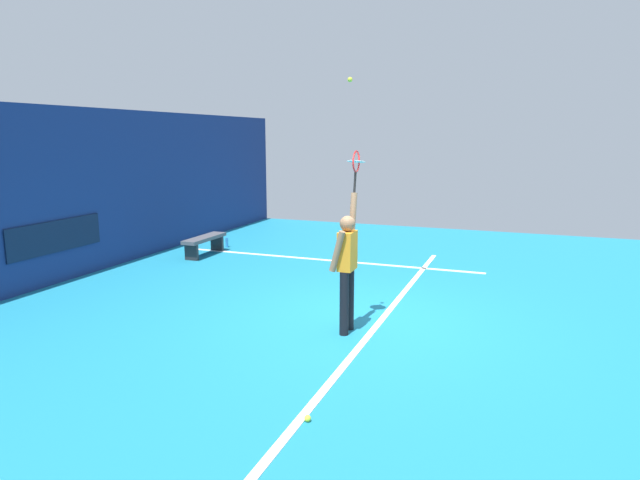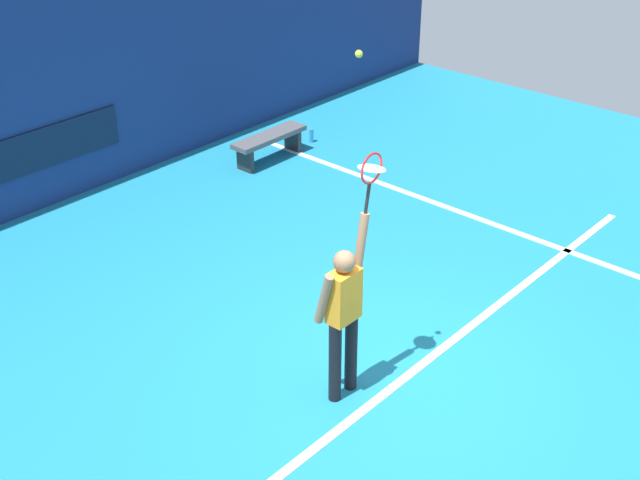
# 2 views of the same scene
# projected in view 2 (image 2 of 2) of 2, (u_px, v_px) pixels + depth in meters

# --- Properties ---
(ground_plane) EXTENTS (18.00, 18.00, 0.00)m
(ground_plane) POSITION_uv_depth(u_px,v_px,m) (387.00, 371.00, 9.20)
(ground_plane) COLOR teal
(back_wall) EXTENTS (18.00, 0.20, 3.34)m
(back_wall) POSITION_uv_depth(u_px,v_px,m) (40.00, 92.00, 11.99)
(back_wall) COLOR navy
(back_wall) RESTS_ON ground_plane
(sponsor_banner_center) EXTENTS (2.20, 0.03, 0.60)m
(sponsor_banner_center) POSITION_uv_depth(u_px,v_px,m) (53.00, 145.00, 12.30)
(sponsor_banner_center) COLOR #0C1933
(court_baseline) EXTENTS (10.00, 0.10, 0.01)m
(court_baseline) POSITION_uv_depth(u_px,v_px,m) (404.00, 379.00, 9.07)
(court_baseline) COLOR white
(court_baseline) RESTS_ON ground_plane
(court_sideline) EXTENTS (0.10, 7.00, 0.01)m
(court_sideline) POSITION_uv_depth(u_px,v_px,m) (430.00, 201.00, 12.73)
(court_sideline) COLOR white
(court_sideline) RESTS_ON ground_plane
(tennis_player) EXTENTS (0.59, 0.31, 1.99)m
(tennis_player) POSITION_uv_depth(u_px,v_px,m) (343.00, 311.00, 8.40)
(tennis_player) COLOR black
(tennis_player) RESTS_ON ground_plane
(tennis_racket) EXTENTS (0.36, 0.27, 0.62)m
(tennis_racket) POSITION_uv_depth(u_px,v_px,m) (371.00, 172.00, 7.96)
(tennis_racket) COLOR black
(tennis_ball) EXTENTS (0.07, 0.07, 0.07)m
(tennis_ball) POSITION_uv_depth(u_px,v_px,m) (359.00, 54.00, 7.33)
(tennis_ball) COLOR #CCE033
(court_bench) EXTENTS (1.40, 0.36, 0.45)m
(court_bench) POSITION_uv_depth(u_px,v_px,m) (269.00, 141.00, 13.89)
(court_bench) COLOR #4C4C51
(court_bench) RESTS_ON ground_plane
(water_bottle) EXTENTS (0.07, 0.07, 0.24)m
(water_bottle) POSITION_uv_depth(u_px,v_px,m) (312.00, 136.00, 14.66)
(water_bottle) COLOR #338CD8
(water_bottle) RESTS_ON ground_plane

